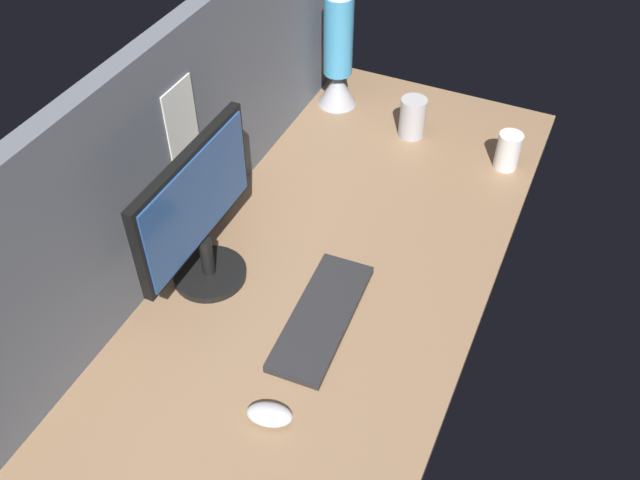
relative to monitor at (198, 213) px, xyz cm
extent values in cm
cube|color=#8C6B4C|center=(15.98, -25.11, -22.39)|extent=(180.00, 80.00, 3.00)
cube|color=#565B66|center=(15.98, 12.39, 7.39)|extent=(180.00, 5.00, 56.56)
cube|color=white|center=(11.88, 9.59, 14.17)|extent=(11.26, 0.40, 19.87)
cylinder|color=black|center=(0.00, -0.61, -19.99)|extent=(18.00, 18.00, 1.80)
cylinder|color=black|center=(0.00, -0.61, -13.59)|extent=(3.20, 3.20, 11.00)
cube|color=black|center=(0.00, 0.39, 4.33)|extent=(42.11, 2.40, 24.85)
cube|color=#264C8C|center=(0.00, -1.01, 4.33)|extent=(39.71, 0.60, 22.45)
cube|color=#262628|center=(-0.87, -31.46, -19.89)|extent=(37.63, 14.91, 2.00)
ellipsoid|color=silver|center=(-29.26, -32.60, -19.19)|extent=(7.71, 10.65, 3.40)
cylinder|color=white|center=(73.60, -56.38, -15.31)|extent=(6.93, 6.93, 11.17)
torus|color=white|center=(77.87, -56.38, -14.75)|extent=(5.91, 1.00, 5.91)
cylinder|color=#B2B2B7|center=(77.08, -26.13, -14.64)|extent=(7.90, 7.90, 12.52)
cone|color=#A5A5AD|center=(83.59, 1.58, -15.21)|extent=(12.50, 12.50, 11.36)
cylinder|color=#3F99CC|center=(83.59, 1.58, 2.97)|extent=(9.09, 9.09, 25.00)
camera|label=1|loc=(-92.74, -73.04, 104.29)|focal=38.42mm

